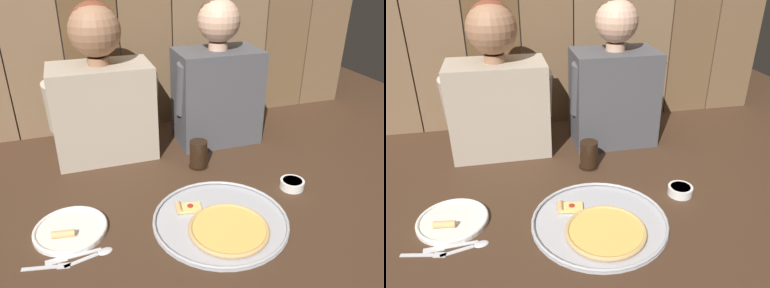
% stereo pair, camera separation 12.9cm
% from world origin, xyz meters
% --- Properties ---
extents(ground_plane, '(3.20, 3.20, 0.00)m').
position_xyz_m(ground_plane, '(0.00, 0.00, 0.00)').
color(ground_plane, '#422B1C').
extents(pizza_tray, '(0.43, 0.43, 0.03)m').
position_xyz_m(pizza_tray, '(0.04, -0.13, 0.01)').
color(pizza_tray, '#B2B2B7').
rests_on(pizza_tray, ground).
extents(dinner_plate, '(0.22, 0.22, 0.03)m').
position_xyz_m(dinner_plate, '(-0.42, -0.01, 0.01)').
color(dinner_plate, white).
rests_on(dinner_plate, ground).
extents(drinking_glass, '(0.08, 0.08, 0.11)m').
position_xyz_m(drinking_glass, '(0.08, 0.24, 0.05)').
color(drinking_glass, black).
rests_on(drinking_glass, ground).
extents(dipping_bowl, '(0.09, 0.09, 0.03)m').
position_xyz_m(dipping_bowl, '(0.36, -0.01, 0.02)').
color(dipping_bowl, white).
rests_on(dipping_bowl, ground).
extents(table_fork, '(0.13, 0.04, 0.01)m').
position_xyz_m(table_fork, '(-0.48, -0.15, 0.00)').
color(table_fork, silver).
rests_on(table_fork, ground).
extents(table_knife, '(0.16, 0.03, 0.01)m').
position_xyz_m(table_knife, '(-0.42, -0.13, 0.00)').
color(table_knife, silver).
rests_on(table_knife, ground).
extents(table_spoon, '(0.14, 0.05, 0.01)m').
position_xyz_m(table_spoon, '(-0.35, -0.14, 0.00)').
color(table_spoon, silver).
rests_on(table_spoon, ground).
extents(diner_left, '(0.43, 0.23, 0.62)m').
position_xyz_m(diner_left, '(-0.24, 0.46, 0.28)').
color(diner_left, '#B2A38E').
rests_on(diner_left, ground).
extents(diner_right, '(0.39, 0.23, 0.62)m').
position_xyz_m(diner_right, '(0.24, 0.46, 0.28)').
color(diner_right, '#4C4C51').
rests_on(diner_right, ground).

